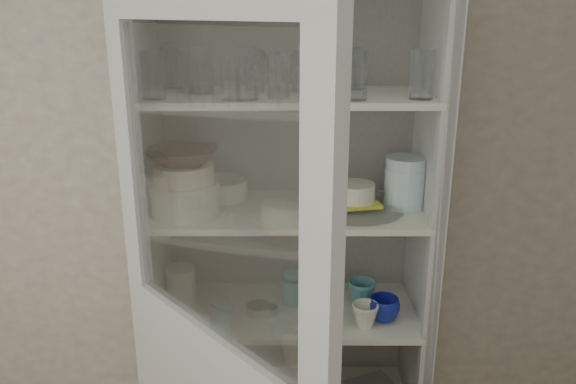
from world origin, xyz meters
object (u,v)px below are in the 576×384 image
at_px(terracotta_bowl, 183,156).
at_px(mug_teal, 362,293).
at_px(pantry_cabinet, 288,280).
at_px(plate_stack_back, 222,188).
at_px(glass_platter, 354,206).
at_px(measuring_cups, 259,309).
at_px(goblet_0, 171,63).
at_px(mug_blue, 384,309).
at_px(cream_bowl, 184,173).
at_px(goblet_2, 339,66).
at_px(teal_jar, 294,287).
at_px(goblet_3, 356,66).
at_px(white_ramekin, 354,192).
at_px(mug_white, 365,315).
at_px(goblet_1, 257,67).
at_px(grey_bowl_stack, 405,182).
at_px(yellow_trivet, 354,202).
at_px(plate_stack_front, 185,198).
at_px(white_canister, 181,284).

xyz_separation_m(terracotta_bowl, mug_teal, (0.63, 0.09, -0.55)).
bearing_deg(pantry_cabinet, plate_stack_back, 171.21).
bearing_deg(glass_platter, measuring_cups, -175.18).
xyz_separation_m(goblet_0, mug_blue, (0.75, -0.22, -0.84)).
distance_m(pantry_cabinet, plate_stack_back, 0.43).
bearing_deg(cream_bowl, plate_stack_back, 59.32).
height_order(pantry_cabinet, mug_teal, pantry_cabinet).
relative_size(goblet_2, mug_blue, 1.47).
height_order(glass_platter, teal_jar, glass_platter).
distance_m(mug_blue, teal_jar, 0.35).
bearing_deg(goblet_2, teal_jar, -169.14).
distance_m(pantry_cabinet, goblet_3, 0.83).
xyz_separation_m(terracotta_bowl, white_ramekin, (0.58, 0.05, -0.14)).
distance_m(goblet_3, mug_white, 0.87).
xyz_separation_m(mug_teal, mug_white, (-0.01, -0.16, -0.00)).
xyz_separation_m(goblet_1, glass_platter, (0.34, -0.10, -0.47)).
distance_m(plate_stack_back, cream_bowl, 0.23).
xyz_separation_m(goblet_1, mug_white, (0.38, -0.22, -0.83)).
bearing_deg(mug_blue, measuring_cups, -170.22).
distance_m(goblet_1, mug_white, 0.94).
bearing_deg(grey_bowl_stack, white_ramekin, -172.03).
bearing_deg(goblet_1, measuring_cups, -90.06).
xyz_separation_m(goblet_0, teal_jar, (0.43, -0.08, -0.83)).
height_order(plate_stack_back, glass_platter, plate_stack_back).
bearing_deg(mug_teal, yellow_trivet, -163.14).
distance_m(grey_bowl_stack, mug_white, 0.49).
bearing_deg(goblet_1, goblet_3, 3.12).
bearing_deg(white_ramekin, mug_blue, -31.84).
xyz_separation_m(goblet_2, yellow_trivet, (0.06, -0.09, -0.46)).
bearing_deg(plate_stack_back, mug_teal, -9.10).
xyz_separation_m(pantry_cabinet, goblet_2, (0.17, 0.01, 0.80)).
height_order(teal_jar, measuring_cups, teal_jar).
bearing_deg(grey_bowl_stack, glass_platter, -172.03).
height_order(goblet_2, plate_stack_front, goblet_2).
xyz_separation_m(pantry_cabinet, yellow_trivet, (0.23, -0.09, 0.35)).
distance_m(cream_bowl, mug_blue, 0.85).
relative_size(goblet_0, mug_blue, 1.58).
xyz_separation_m(goblet_2, white_canister, (-0.58, -0.02, -0.81)).
height_order(goblet_3, measuring_cups, goblet_3).
relative_size(pantry_cabinet, goblet_2, 12.81).
distance_m(terracotta_bowl, white_ramekin, 0.60).
bearing_deg(mug_white, white_canister, 169.05).
height_order(pantry_cabinet, plate_stack_front, pantry_cabinet).
relative_size(cream_bowl, mug_white, 2.15).
height_order(goblet_3, white_canister, goblet_3).
distance_m(goblet_0, goblet_2, 0.58).
relative_size(goblet_3, white_canister, 1.16).
distance_m(goblet_3, teal_jar, 0.85).
distance_m(glass_platter, mug_blue, 0.39).
height_order(goblet_1, plate_stack_front, goblet_1).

